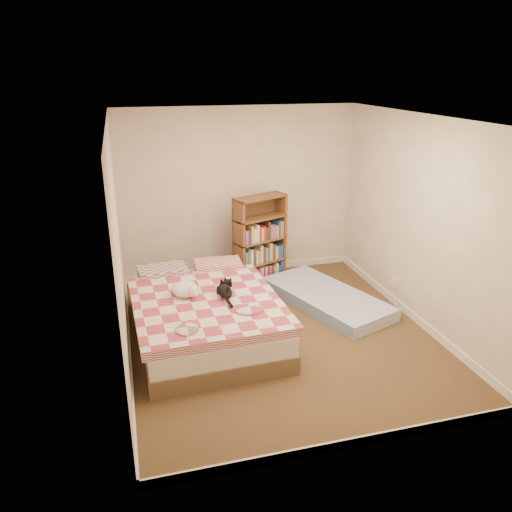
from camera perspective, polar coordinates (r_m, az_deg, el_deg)
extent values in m
cube|color=#4F3D22|center=(6.06, 2.66, -8.84)|extent=(3.50, 4.00, 0.01)
cube|color=white|center=(5.29, 3.12, 15.42)|extent=(3.50, 4.00, 0.01)
cube|color=beige|center=(7.40, -1.91, 7.15)|extent=(3.50, 0.01, 2.50)
cube|color=beige|center=(3.84, 12.11, -6.66)|extent=(3.50, 0.01, 2.50)
cube|color=beige|center=(5.30, -15.45, 0.82)|extent=(0.01, 4.00, 2.50)
cube|color=beige|center=(6.29, 18.25, 3.65)|extent=(0.01, 4.00, 2.50)
cube|color=white|center=(7.76, -1.79, -1.51)|extent=(3.50, 0.02, 0.10)
cube|color=white|center=(4.52, 10.84, -20.25)|extent=(3.50, 0.02, 0.10)
cube|color=white|center=(5.80, -14.22, -10.37)|extent=(0.02, 4.00, 0.10)
cube|color=white|center=(6.72, 17.04, -6.18)|extent=(0.02, 4.00, 0.10)
cube|color=white|center=(6.92, 15.51, -2.93)|extent=(0.03, 0.09, 0.13)
cube|color=brown|center=(6.01, -5.83, -8.12)|extent=(1.63, 2.26, 0.20)
cube|color=silver|center=(5.91, -5.91, -6.34)|extent=(1.59, 2.22, 0.22)
cube|color=#B24250|center=(5.84, -5.97, -4.90)|extent=(1.69, 1.87, 0.11)
cube|color=slate|center=(6.54, -10.33, -1.91)|extent=(0.62, 0.41, 0.17)
cube|color=#B24250|center=(6.62, -4.06, -1.31)|extent=(0.62, 0.41, 0.17)
cube|color=brown|center=(7.10, -2.44, 1.53)|extent=(0.13, 0.26, 1.31)
cube|color=brown|center=(7.29, 3.30, 2.04)|extent=(0.13, 0.26, 1.31)
cube|color=brown|center=(7.29, 0.21, 2.09)|extent=(0.74, 0.31, 1.31)
cube|color=brown|center=(7.41, 0.45, -2.86)|extent=(0.83, 0.53, 0.03)
cube|color=brown|center=(7.18, 0.47, 1.86)|extent=(0.83, 0.53, 0.03)
cube|color=brown|center=(7.00, 0.48, 6.71)|extent=(0.83, 0.53, 0.03)
cube|color=#799ACA|center=(6.80, 8.02, -4.78)|extent=(1.41, 2.00, 0.16)
ellipsoid|color=black|center=(5.74, -3.59, -4.01)|extent=(0.28, 0.39, 0.12)
sphere|color=black|center=(5.91, -3.97, -3.16)|extent=(0.14, 0.14, 0.11)
cone|color=black|center=(5.92, -4.35, -2.66)|extent=(0.05, 0.05, 0.04)
cone|color=black|center=(5.93, -3.74, -2.60)|extent=(0.05, 0.05, 0.04)
cylinder|color=black|center=(5.56, -2.14, -5.20)|extent=(0.11, 0.20, 0.04)
ellipsoid|color=white|center=(5.79, -8.14, -3.75)|extent=(0.37, 0.39, 0.16)
sphere|color=white|center=(5.70, -7.10, -3.91)|extent=(0.15, 0.15, 0.13)
sphere|color=white|center=(5.67, -6.57, -4.17)|extent=(0.07, 0.07, 0.06)
sphere|color=white|center=(5.84, -9.50, -3.80)|extent=(0.09, 0.09, 0.07)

